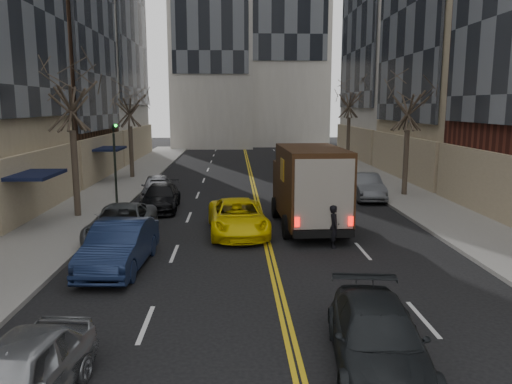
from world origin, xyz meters
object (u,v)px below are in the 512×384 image
at_px(ups_truck, 309,187).
at_px(taxi, 238,217).
at_px(observer_sedan, 378,338).
at_px(pedestrian, 334,226).

relative_size(ups_truck, taxi, 1.31).
distance_m(observer_sedan, taxi, 11.46).
height_order(ups_truck, pedestrian, ups_truck).
bearing_deg(taxi, pedestrian, -36.13).
bearing_deg(ups_truck, observer_sedan, -93.72).
bearing_deg(observer_sedan, taxi, 110.87).
distance_m(ups_truck, observer_sedan, 12.05).
distance_m(ups_truck, pedestrian, 3.31).
distance_m(observer_sedan, pedestrian, 8.91).
distance_m(taxi, pedestrian, 4.28).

